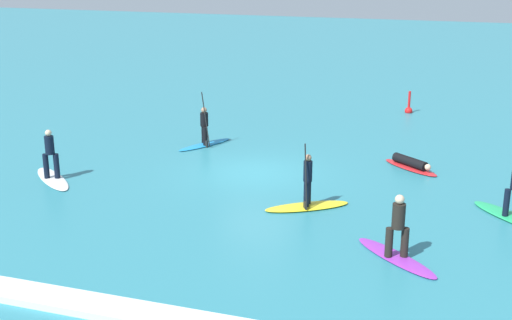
# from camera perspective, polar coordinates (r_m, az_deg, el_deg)

# --- Properties ---
(ground_plane) EXTENTS (120.00, 120.00, 0.00)m
(ground_plane) POSITION_cam_1_polar(r_m,az_deg,el_deg) (25.42, 0.00, -1.08)
(ground_plane) COLOR teal
(ground_plane) RESTS_ON ground
(surfer_on_white_board) EXTENTS (2.79, 2.54, 1.87)m
(surfer_on_white_board) POSITION_cam_1_polar(r_m,az_deg,el_deg) (25.59, -16.76, -0.54)
(surfer_on_white_board) COLOR white
(surfer_on_white_board) RESTS_ON ground_plane
(surfer_on_purple_board) EXTENTS (2.70, 2.45, 1.83)m
(surfer_on_purple_board) POSITION_cam_1_polar(r_m,az_deg,el_deg) (18.72, 11.73, -6.58)
(surfer_on_purple_board) COLOR purple
(surfer_on_purple_board) RESTS_ON ground_plane
(surfer_on_yellow_board) EXTENTS (2.78, 2.21, 2.21)m
(surfer_on_yellow_board) POSITION_cam_1_polar(r_m,az_deg,el_deg) (21.96, 4.31, -3.07)
(surfer_on_yellow_board) COLOR yellow
(surfer_on_yellow_board) RESTS_ON ground_plane
(surfer_on_blue_board) EXTENTS (1.78, 2.74, 2.37)m
(surfer_on_blue_board) POSITION_cam_1_polar(r_m,az_deg,el_deg) (28.92, -4.33, 2.20)
(surfer_on_blue_board) COLOR #1E8CD1
(surfer_on_blue_board) RESTS_ON ground_plane
(surfer_on_red_board) EXTENTS (2.43, 2.11, 0.44)m
(surfer_on_red_board) POSITION_cam_1_polar(r_m,az_deg,el_deg) (26.52, 12.85, -0.35)
(surfer_on_red_board) COLOR red
(surfer_on_red_board) RESTS_ON ground_plane
(marker_buoy) EXTENTS (0.39, 0.39, 1.21)m
(marker_buoy) POSITION_cam_1_polar(r_m,az_deg,el_deg) (35.64, 12.67, 4.20)
(marker_buoy) COLOR red
(marker_buoy) RESTS_ON ground_plane
(wave_crest) EXTENTS (16.62, 0.90, 0.18)m
(wave_crest) POSITION_cam_1_polar(r_m,az_deg,el_deg) (16.36, -12.18, -12.07)
(wave_crest) COLOR white
(wave_crest) RESTS_ON ground_plane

